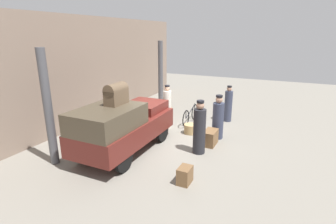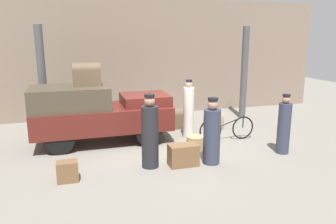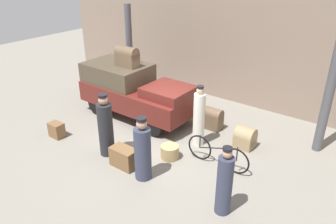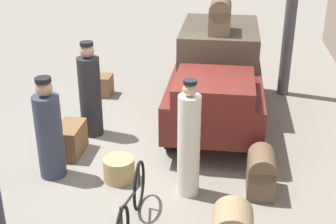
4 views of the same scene
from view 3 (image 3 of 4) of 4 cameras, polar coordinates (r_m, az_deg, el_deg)
name	(u,v)px [view 3 (image 3 of 4)]	position (r m, az deg, el deg)	size (l,w,h in m)	color
ground_plane	(159,141)	(9.77, -1.65, -5.13)	(30.00, 30.00, 0.00)	gray
station_building_facade	(229,40)	(12.15, 10.56, 12.18)	(16.00, 0.15, 4.50)	gray
canopy_pillar_left	(130,50)	(12.77, -6.72, 10.61)	(0.25, 0.25, 3.44)	#4C4C51
canopy_pillar_right	(329,94)	(9.58, 26.24, 2.90)	(0.25, 0.25, 3.44)	#4C4C51
truck	(134,89)	(11.00, -5.95, 3.92)	(3.94, 1.67, 1.71)	black
bicycle	(217,154)	(8.62, 8.59, -7.18)	(1.78, 0.04, 0.75)	black
wicker_basket	(170,152)	(8.93, 0.31, -6.96)	(0.49, 0.49, 0.37)	tan
porter_standing_middle	(143,151)	(7.92, -4.43, -6.87)	(0.41, 0.41, 1.66)	#33384C
porter_with_bicycle	(224,183)	(7.02, 9.80, -12.16)	(0.34, 0.34, 1.61)	#33384C
porter_lifting_near_truck	(106,128)	(8.95, -10.82, -2.70)	(0.40, 0.40, 1.78)	#232328
conductor_in_dark_uniform	(199,118)	(9.30, 5.41, -1.01)	(0.33, 0.33, 1.81)	silver
trunk_wicker_pale	(124,157)	(8.64, -7.68, -7.83)	(0.71, 0.41, 0.53)	brown
suitcase_small_leather	(245,138)	(9.63, 13.29, -4.39)	(0.53, 0.52, 0.62)	#937A56
trunk_barrel_dark	(212,118)	(10.42, 7.74, -1.03)	(0.61, 0.40, 0.70)	brown
suitcase_black_upright	(57,130)	(10.46, -18.82, -2.98)	(0.45, 0.32, 0.45)	brown
trunk_on_truck_roof	(127,56)	(10.80, -7.14, 9.59)	(0.76, 0.41, 0.66)	brown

